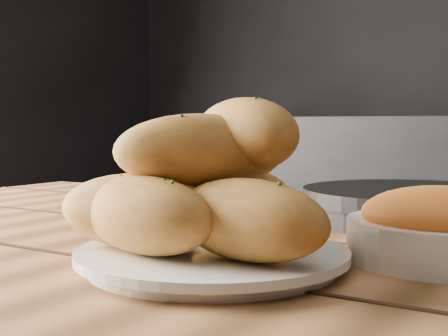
# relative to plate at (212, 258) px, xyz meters

# --- Properties ---
(plate) EXTENTS (0.25, 0.25, 0.02)m
(plate) POSITION_rel_plate_xyz_m (0.00, 0.00, 0.00)
(plate) COLOR white
(plate) RESTS_ON table
(bread_rolls) EXTENTS (0.27, 0.24, 0.14)m
(bread_rolls) POSITION_rel_plate_xyz_m (-0.01, -0.01, 0.06)
(bread_rolls) COLOR #C38536
(bread_rolls) RESTS_ON plate
(skillet) EXTENTS (0.41, 0.28, 0.05)m
(skillet) POSITION_rel_plate_xyz_m (0.08, 0.36, 0.01)
(skillet) COLOR black
(skillet) RESTS_ON table
(bowl) EXTENTS (0.18, 0.18, 0.07)m
(bowl) POSITION_rel_plate_xyz_m (0.17, 0.14, 0.02)
(bowl) COLOR white
(bowl) RESTS_ON table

